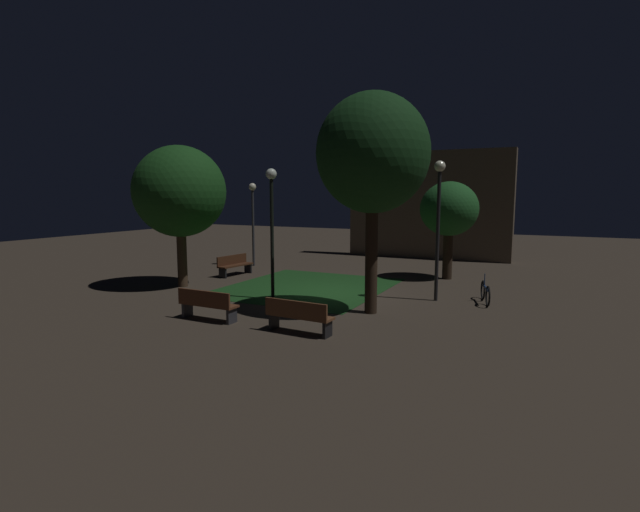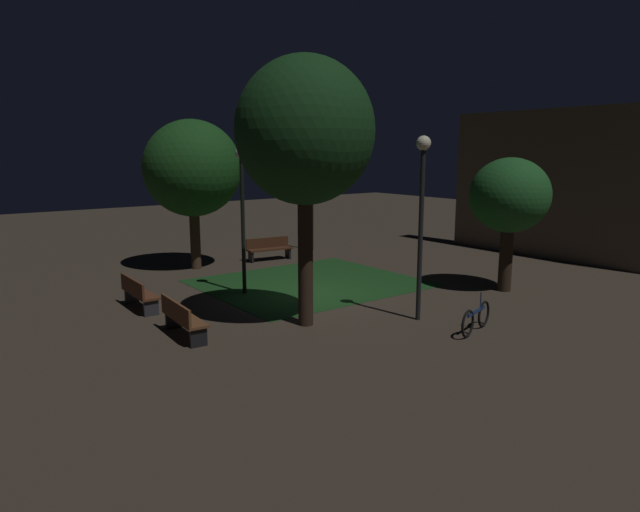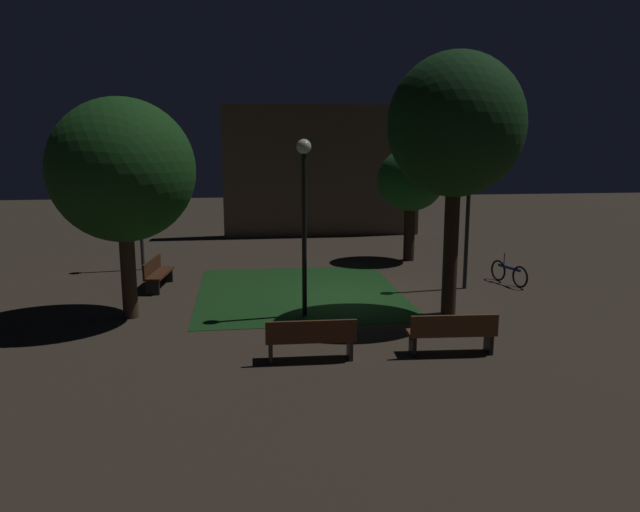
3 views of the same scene
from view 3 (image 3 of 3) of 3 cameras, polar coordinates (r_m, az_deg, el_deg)
The scene contains 13 objects.
ground_plane at distance 17.21m, azimuth 2.12°, elevation -3.76°, with size 60.00×60.00×0.00m, color #3D3328.
grass_lawn at distance 17.60m, azimuth -1.98°, elevation -3.41°, with size 5.78×6.64×0.01m, color #194219.
bench_path_side at distance 12.14m, azimuth -0.88°, elevation -7.72°, with size 1.81×0.52×0.88m.
bench_near_trees at distance 12.78m, azimuth 12.35°, elevation -7.01°, with size 1.82×0.58×0.88m.
bench_by_lamp at distance 18.58m, azimuth -15.10°, elevation -1.50°, with size 0.70×1.85×0.88m.
tree_back_left at distance 15.17m, azimuth 12.65°, elevation 11.82°, with size 3.28×3.28×6.43m.
tree_tall_center at distance 22.05m, azimuth 8.53°, elevation 6.99°, with size 2.38×2.38×4.06m.
tree_right_canopy at distance 15.30m, azimuth -18.11°, elevation 7.60°, with size 3.46×3.46×5.35m.
lamp_post_plaza_west at distance 14.74m, azimuth -1.51°, elevation 5.57°, with size 0.36×0.36×4.37m.
lamp_post_plaza_east at distance 18.07m, azimuth 13.86°, elevation 6.70°, with size 0.36×0.36×4.61m.
lamp_post_path_center at distance 21.05m, azimuth -16.69°, elevation 6.25°, with size 0.36×0.36×4.07m.
bicycle at distance 19.37m, azimuth 17.35°, elevation -1.55°, with size 0.51×1.60×0.93m.
building_wall_backdrop at distance 27.72m, azimuth 0.18°, elevation 7.99°, with size 8.90×0.80×5.87m, color brown.
Camera 3 is at (-2.74, -16.42, 4.37)m, focal length 34.01 mm.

